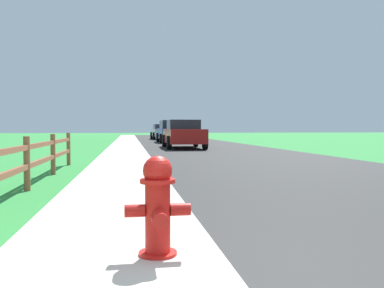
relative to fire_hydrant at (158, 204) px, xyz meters
name	(u,v)px	position (x,y,z in m)	size (l,w,h in m)	color
ground_plane	(141,144)	(0.57, 23.71, -0.45)	(120.00, 120.00, 0.00)	#2E843A
road_asphalt	(189,143)	(4.07, 25.71, -0.45)	(7.00, 66.00, 0.01)	#2A2A2A
curb_concrete	(97,143)	(-2.43, 25.71, -0.45)	(6.00, 66.00, 0.01)	#B6B0A3
grass_verge	(75,144)	(-3.93, 25.71, -0.44)	(5.00, 66.00, 0.00)	#2E843A
fire_hydrant	(158,204)	(0.00, 0.00, 0.00)	(0.57, 0.49, 0.87)	red
rail_fence	(27,159)	(-2.01, 3.94, 0.12)	(0.11, 10.05, 0.96)	brown
parked_suv_red	(183,134)	(2.69, 18.48, 0.32)	(2.08, 4.90, 1.53)	maroon
parked_car_blue	(171,131)	(2.89, 26.96, 0.39)	(2.01, 4.97, 1.66)	navy
parked_car_silver	(162,132)	(2.91, 35.18, 0.29)	(2.16, 4.69, 1.43)	#B7BABF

